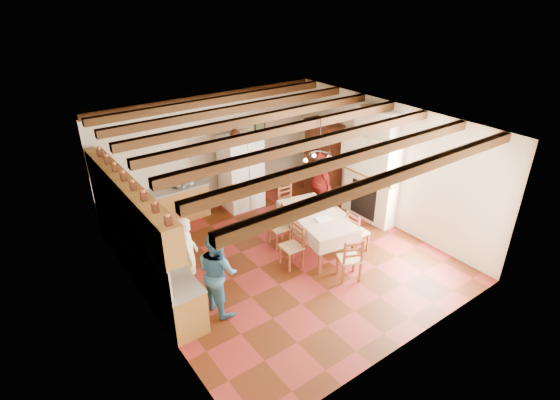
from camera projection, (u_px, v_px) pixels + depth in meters
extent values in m
cube|color=#461D0C|center=(284.00, 257.00, 9.60)|extent=(6.00, 6.50, 0.02)
cube|color=silver|center=(285.00, 124.00, 8.24)|extent=(6.00, 6.50, 0.02)
cube|color=beige|center=(210.00, 150.00, 11.27)|extent=(6.00, 0.02, 3.00)
cube|color=beige|center=(413.00, 274.00, 6.57)|extent=(6.00, 0.02, 3.00)
cube|color=beige|center=(141.00, 243.00, 7.34)|extent=(0.02, 6.50, 3.00)
cube|color=beige|center=(385.00, 163.00, 10.50)|extent=(0.02, 6.50, 3.00)
cube|color=brown|center=(145.00, 260.00, 8.75)|extent=(0.60, 4.30, 0.86)
cube|color=brown|center=(162.00, 208.00, 10.72)|extent=(2.30, 0.60, 0.86)
cube|color=slate|center=(142.00, 241.00, 8.54)|extent=(0.62, 4.30, 0.04)
cube|color=slate|center=(160.00, 192.00, 10.51)|extent=(2.34, 0.62, 0.04)
cube|color=beige|center=(125.00, 231.00, 8.25)|extent=(0.03, 4.30, 0.60)
cube|color=beige|center=(154.00, 176.00, 10.58)|extent=(2.30, 0.03, 0.60)
cube|color=brown|center=(128.00, 198.00, 8.04)|extent=(0.35, 4.20, 0.70)
cube|color=#312615|center=(260.00, 127.00, 11.90)|extent=(0.34, 0.03, 0.42)
cube|color=white|center=(241.00, 172.00, 11.36)|extent=(0.99, 0.82, 1.93)
cube|color=silver|center=(317.00, 215.00, 9.55)|extent=(1.34, 2.12, 0.05)
cube|color=brown|center=(320.00, 257.00, 8.88)|extent=(0.08, 0.08, 0.81)
cube|color=brown|center=(353.00, 247.00, 9.20)|extent=(0.08, 0.08, 0.81)
cube|color=brown|center=(282.00, 219.00, 10.29)|extent=(0.08, 0.08, 0.81)
cube|color=brown|center=(312.00, 211.00, 10.61)|extent=(0.08, 0.08, 0.81)
torus|color=black|center=(319.00, 155.00, 8.91)|extent=(0.47, 0.47, 0.03)
imported|color=white|center=(188.00, 255.00, 8.26)|extent=(0.57, 0.68, 1.60)
imported|color=#30638C|center=(218.00, 271.00, 7.75)|extent=(0.70, 0.85, 1.64)
imported|color=#A5201F|center=(319.00, 183.00, 11.07)|extent=(0.53, 1.02, 1.66)
imported|color=silver|center=(182.00, 180.00, 10.74)|extent=(0.59, 0.46, 0.29)
imported|color=#3D1E10|center=(235.00, 132.00, 10.79)|extent=(0.34, 0.34, 0.29)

